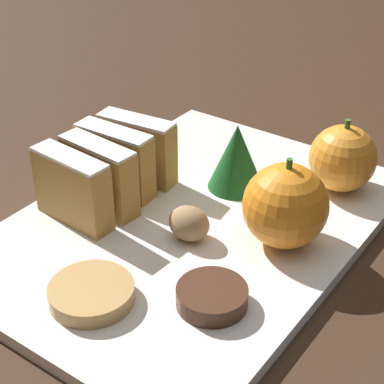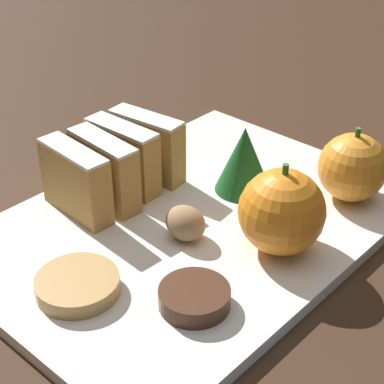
% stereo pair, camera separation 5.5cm
% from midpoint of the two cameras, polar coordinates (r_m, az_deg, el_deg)
% --- Properties ---
extents(ground_plane, '(6.00, 6.00, 0.00)m').
position_cam_midpoint_polar(ground_plane, '(0.58, -2.75, -3.63)').
color(ground_plane, '#382316').
extents(serving_platter, '(0.27, 0.38, 0.01)m').
position_cam_midpoint_polar(serving_platter, '(0.57, -2.77, -3.14)').
color(serving_platter, white).
rests_on(serving_platter, ground_plane).
extents(stollen_slice_front, '(0.08, 0.03, 0.06)m').
position_cam_midpoint_polar(stollen_slice_front, '(0.57, -13.34, 0.21)').
color(stollen_slice_front, '#B28442').
rests_on(stollen_slice_front, serving_platter).
extents(stollen_slice_second, '(0.08, 0.03, 0.06)m').
position_cam_midpoint_polar(stollen_slice_second, '(0.58, -10.96, 1.33)').
color(stollen_slice_second, '#B28442').
rests_on(stollen_slice_second, serving_platter).
extents(stollen_slice_third, '(0.08, 0.03, 0.06)m').
position_cam_midpoint_polar(stollen_slice_third, '(0.60, -9.44, 2.69)').
color(stollen_slice_third, '#B28442').
rests_on(stollen_slice_third, serving_platter).
extents(stollen_slice_fourth, '(0.08, 0.03, 0.06)m').
position_cam_midpoint_polar(stollen_slice_fourth, '(0.62, -7.46, 3.75)').
color(stollen_slice_fourth, '#B28442').
rests_on(stollen_slice_fourth, serving_platter).
extents(orange_near, '(0.06, 0.06, 0.07)m').
position_cam_midpoint_polar(orange_near, '(0.61, 10.75, 2.89)').
color(orange_near, orange).
rests_on(orange_near, serving_platter).
extents(orange_far, '(0.07, 0.07, 0.08)m').
position_cam_midpoint_polar(orange_far, '(0.53, 5.35, -1.32)').
color(orange_far, orange).
rests_on(orange_far, serving_platter).
extents(walnut, '(0.04, 0.03, 0.03)m').
position_cam_midpoint_polar(walnut, '(0.54, -3.20, -2.90)').
color(walnut, '#9E7A51').
rests_on(walnut, serving_platter).
extents(chocolate_cookie, '(0.05, 0.05, 0.01)m').
position_cam_midpoint_polar(chocolate_cookie, '(0.48, -1.56, -9.40)').
color(chocolate_cookie, '#472819').
rests_on(chocolate_cookie, serving_platter).
extents(gingerbread_cookie, '(0.06, 0.06, 0.01)m').
position_cam_midpoint_polar(gingerbread_cookie, '(0.49, -11.95, -9.04)').
color(gingerbread_cookie, tan).
rests_on(gingerbread_cookie, serving_platter).
extents(evergreen_sprig, '(0.05, 0.05, 0.07)m').
position_cam_midpoint_polar(evergreen_sprig, '(0.60, 1.28, 3.12)').
color(evergreen_sprig, '#195623').
rests_on(evergreen_sprig, serving_platter).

